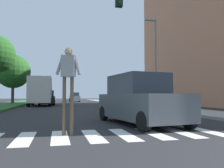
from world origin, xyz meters
TOP-DOWN VIEW (x-y plane):
  - ground_plane at (0.00, 30.00)m, footprint 140.00×140.00m
  - crosswalk at (0.00, 7.58)m, footprint 7.65×2.20m
  - median_strip at (-6.65, 28.00)m, footprint 4.06×64.00m
  - tree_distant at (-6.56, 33.08)m, footprint 4.38×4.38m
  - sidewalk_right at (7.60, 28.00)m, footprint 3.00×64.00m
  - traffic_light_gantry at (-2.78, 9.97)m, footprint 7.53×0.30m
  - street_lamp_right at (7.00, 19.10)m, footprint 1.02×0.24m
  - pedestrian_performer at (-0.68, 7.82)m, footprint 0.74×0.34m
  - suv_crossing at (2.21, 9.87)m, footprint 2.54×4.82m
  - sedan_midblock at (-2.18, 29.91)m, footprint 2.02×4.48m
  - sedan_distant at (2.28, 45.07)m, footprint 2.03×4.53m
  - sedan_far_horizon at (2.94, 58.60)m, footprint 1.86×4.57m
  - truck_box_delivery at (-2.74, 27.89)m, footprint 2.40×6.20m

SIDE VIEW (x-z plane):
  - ground_plane at x=0.00m, z-range 0.00..0.00m
  - crosswalk at x=0.00m, z-range 0.00..0.01m
  - median_strip at x=-6.65m, z-range 0.00..0.15m
  - sidewalk_right at x=7.60m, z-range 0.00..0.15m
  - sedan_far_horizon at x=2.94m, z-range -0.05..1.57m
  - sedan_distant at x=2.28m, z-range -0.07..1.67m
  - sedan_midblock at x=-2.18m, z-range -0.07..1.68m
  - suv_crossing at x=2.21m, z-range -0.05..1.92m
  - truck_box_delivery at x=-2.74m, z-range 0.08..3.18m
  - pedestrian_performer at x=-0.68m, z-range 0.42..2.91m
  - tree_distant at x=-6.56m, z-range 1.11..7.43m
  - traffic_light_gantry at x=-2.78m, z-range 1.30..7.30m
  - street_lamp_right at x=7.00m, z-range 0.84..8.34m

